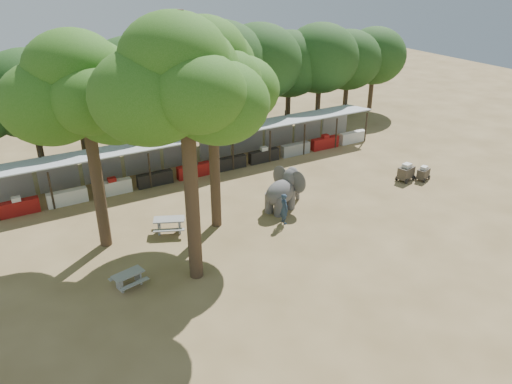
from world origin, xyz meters
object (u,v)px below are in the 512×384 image
yard_tree_back (207,74)px  picnic_table_near (128,278)px  handler (284,209)px  cart_front (406,172)px  elephant (284,190)px  yard_tree_center (180,84)px  yard_tree_left (80,91)px  picnic_table_far (169,223)px  cart_back (423,173)px

yard_tree_back → picnic_table_near: 10.58m
handler → cart_front: (10.39, 0.91, -0.32)m
handler → picnic_table_near: handler is taller
yard_tree_back → elephant: 8.64m
yard_tree_back → cart_front: yard_tree_back is taller
yard_tree_center → cart_front: yard_tree_center is taller
picnic_table_near → yard_tree_center: bearing=-24.2°
yard_tree_left → picnic_table_far: size_ratio=5.16×
handler → yard_tree_back: bearing=69.2°
yard_tree_back → picnic_table_far: size_ratio=5.32×
handler → cart_back: 11.50m
yard_tree_left → yard_tree_center: size_ratio=0.92×
picnic_table_far → cart_front: size_ratio=1.53×
elephant → handler: size_ratio=1.78×
yard_tree_left → cart_back: 22.57m
yard_tree_center → cart_front: 19.26m
yard_tree_left → handler: yard_tree_left is taller
yard_tree_left → cart_back: yard_tree_left is taller
handler → picnic_table_far: bearing=76.8°
picnic_table_far → cart_front: bearing=19.3°
yard_tree_back → yard_tree_left: bearing=170.5°
elephant → cart_back: (10.50, -1.18, -0.72)m
picnic_table_near → cart_front: size_ratio=1.20×
cart_front → cart_back: cart_front is taller
yard_tree_back → picnic_table_near: size_ratio=6.79×
yard_tree_center → yard_tree_back: bearing=53.1°
yard_tree_center → cart_back: size_ratio=10.31×
picnic_table_near → cart_front: cart_front is taller
yard_tree_back → elephant: (4.56, -0.32, -7.33)m
picnic_table_near → picnic_table_far: bearing=34.7°
picnic_table_near → cart_front: bearing=-6.0°
cart_front → picnic_table_near: bearing=174.1°
yard_tree_center → yard_tree_left: bearing=121.0°
yard_tree_center → yard_tree_back: (3.00, 4.00, -0.67)m
yard_tree_center → handler: bearing=17.8°
handler → cart_front: 10.44m
handler → picnic_table_near: (-9.48, -1.53, -0.45)m
yard_tree_center → picnic_table_far: (0.52, 4.35, -8.66)m
yard_tree_center → picnic_table_far: 9.71m
yard_tree_center → cart_back: bearing=7.9°
yard_tree_center → elephant: bearing=26.0°
yard_tree_left → picnic_table_near: yard_tree_left is taller
picnic_table_far → cart_front: 16.49m
yard_tree_center → elephant: (7.56, 3.68, -8.00)m
yard_tree_left → yard_tree_back: yard_tree_back is taller
elephant → cart_front: elephant is taller
elephant → cart_back: size_ratio=2.78×
yard_tree_left → cart_back: (21.06, -2.50, -7.71)m
yard_tree_center → yard_tree_back: 5.04m
cart_front → cart_back: 1.22m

